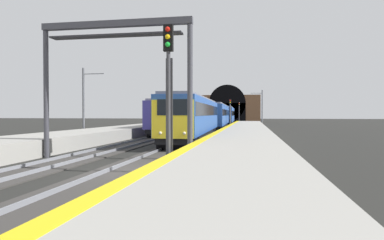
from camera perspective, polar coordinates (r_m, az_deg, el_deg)
ground_plane at (r=14.70m, az=-10.63°, el=-8.57°), size 320.00×320.00×0.00m
platform_right at (r=13.72m, az=7.25°, el=-7.13°), size 112.00×4.59×1.01m
platform_right_edge_strip at (r=13.90m, az=-1.23°, el=-4.91°), size 112.00×0.50×0.01m
track_main_line at (r=14.69m, az=-10.63°, el=-8.42°), size 160.00×3.07×0.21m
track_adjacent_line at (r=16.64m, az=-24.52°, el=-7.38°), size 160.00×2.78×0.21m
train_main_approaching at (r=50.67m, az=4.18°, el=0.78°), size 59.92×3.29×3.90m
train_adjacent_platform at (r=63.54m, az=1.50°, el=0.86°), size 63.23×3.34×3.95m
railway_signal_near at (r=13.58m, az=-3.97°, el=5.79°), size 0.39×0.38×5.98m
railway_signal_mid at (r=53.04m, az=6.44°, el=1.40°), size 0.39×0.38×4.72m
railway_signal_far at (r=92.01m, az=7.93°, el=1.52°), size 0.39×0.38×5.54m
overhead_signal_gantry at (r=18.96m, az=-12.79°, el=10.49°), size 0.70×8.45×7.45m
tunnel_portal at (r=103.75m, az=5.97°, el=1.96°), size 2.40×19.76×11.25m
catenary_mast_near at (r=67.58m, az=11.67°, el=2.05°), size 0.22×2.37×7.10m
catenary_mast_far at (r=35.47m, az=-17.71°, el=2.89°), size 0.22×2.29×7.02m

